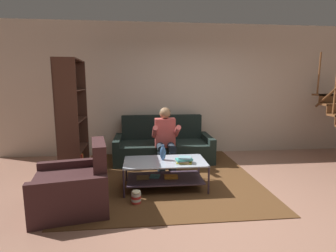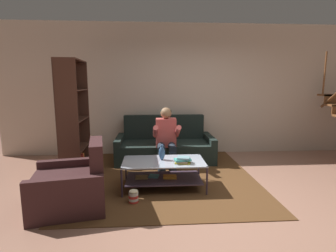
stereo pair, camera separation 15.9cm
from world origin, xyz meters
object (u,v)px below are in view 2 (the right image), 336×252
at_px(popcorn_tub, 133,196).
at_px(person_seated_center, 166,136).
at_px(vase, 162,153).
at_px(bookshelf, 71,130).
at_px(armchair, 72,186).
at_px(couch, 165,147).
at_px(book_stack, 183,160).
at_px(coffee_table, 163,170).

bearing_deg(popcorn_tub, person_seated_center, 69.32).
height_order(vase, bookshelf, bookshelf).
bearing_deg(armchair, person_seated_center, 48.28).
xyz_separation_m(couch, vase, (-0.12, -1.43, 0.26)).
bearing_deg(book_stack, popcorn_tub, -153.71).
distance_m(person_seated_center, armchair, 2.01).
bearing_deg(bookshelf, book_stack, -22.99).
relative_size(couch, book_stack, 7.76).
bearing_deg(armchair, coffee_table, 24.65).
bearing_deg(popcorn_tub, vase, 52.95).
distance_m(vase, armchair, 1.37).
xyz_separation_m(vase, book_stack, (0.30, -0.19, -0.07)).
bearing_deg(coffee_table, armchair, -155.35).
xyz_separation_m(coffee_table, vase, (-0.02, 0.05, 0.26)).
bearing_deg(popcorn_tub, coffee_table, 48.96).
height_order(person_seated_center, vase, person_seated_center).
xyz_separation_m(coffee_table, bookshelf, (-1.54, 0.63, 0.53)).
relative_size(person_seated_center, vase, 4.82).
relative_size(coffee_table, book_stack, 4.85).
relative_size(armchair, popcorn_tub, 5.57).
height_order(coffee_table, popcorn_tub, coffee_table).
xyz_separation_m(couch, person_seated_center, (0.00, -0.56, 0.34)).
bearing_deg(person_seated_center, bookshelf, -170.02).
height_order(couch, vase, couch).
bearing_deg(person_seated_center, vase, -98.06).
xyz_separation_m(armchair, popcorn_tub, (0.78, 0.06, -0.19)).
relative_size(bookshelf, popcorn_tub, 10.67).
height_order(couch, person_seated_center, person_seated_center).
distance_m(bookshelf, armchair, 1.35).
distance_m(couch, vase, 1.46).
relative_size(book_stack, popcorn_tub, 1.37).
distance_m(couch, coffee_table, 1.49).
bearing_deg(couch, person_seated_center, -90.00).
bearing_deg(person_seated_center, armchair, -131.72).
bearing_deg(person_seated_center, popcorn_tub, -110.68).
xyz_separation_m(person_seated_center, popcorn_tub, (-0.53, -1.42, -0.53)).
bearing_deg(couch, book_stack, -83.68).
distance_m(bookshelf, popcorn_tub, 1.74).
bearing_deg(coffee_table, popcorn_tub, -131.04).
relative_size(couch, armchair, 1.91).
distance_m(book_stack, bookshelf, 2.01).
bearing_deg(vase, armchair, -153.04).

